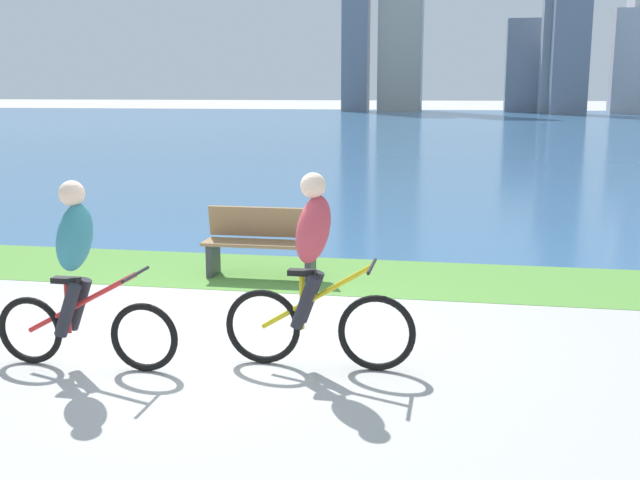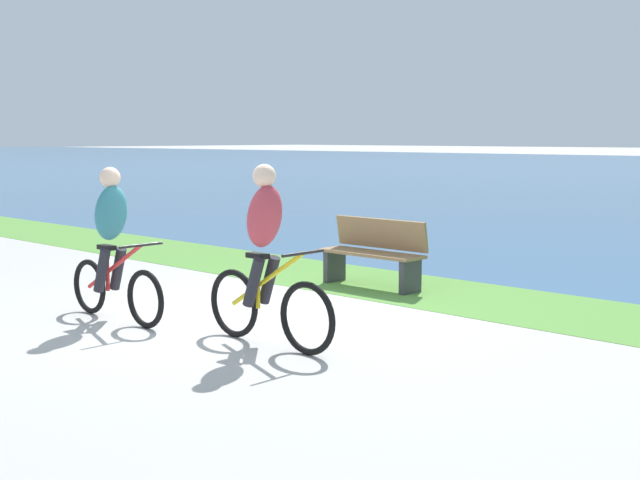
{
  "view_description": "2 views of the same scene",
  "coord_description": "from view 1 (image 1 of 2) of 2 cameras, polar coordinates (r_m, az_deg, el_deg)",
  "views": [
    {
      "loc": [
        2.32,
        -7.0,
        2.41
      ],
      "look_at": [
        1.03,
        -0.01,
        1.01
      ],
      "focal_mm": 43.08,
      "sensor_mm": 36.0,
      "label": 1
    },
    {
      "loc": [
        6.91,
        -6.02,
        1.97
      ],
      "look_at": [
        1.12,
        0.06,
        0.94
      ],
      "focal_mm": 47.48,
      "sensor_mm": 36.0,
      "label": 2
    }
  ],
  "objects": [
    {
      "name": "ground_plane",
      "position": [
        7.75,
        -7.58,
        -7.04
      ],
      "size": [
        300.0,
        300.0,
        0.0
      ],
      "primitive_type": "plane",
      "color": "#B2AFA8"
    },
    {
      "name": "bench_near_path",
      "position": [
        9.97,
        -4.32,
        -0.19
      ],
      "size": [
        1.5,
        0.47,
        0.9
      ],
      "color": "olive",
      "rests_on": "ground"
    },
    {
      "name": "cyclist_lead",
      "position": [
        6.63,
        -0.37,
        -2.5
      ],
      "size": [
        1.69,
        0.52,
        1.72
      ],
      "color": "black",
      "rests_on": "ground"
    },
    {
      "name": "cyclist_trailing",
      "position": [
        6.94,
        -17.5,
        -2.53
      ],
      "size": [
        1.69,
        0.52,
        1.65
      ],
      "color": "black",
      "rests_on": "ground"
    },
    {
      "name": "grass_strip_bayside",
      "position": [
        10.23,
        -2.99,
        -2.43
      ],
      "size": [
        120.0,
        2.01,
        0.01
      ],
      "primitive_type": "cube",
      "color": "#59933D",
      "rests_on": "ground"
    },
    {
      "name": "city_skyline_far_shore",
      "position": [
        81.9,
        12.33,
        16.2
      ],
      "size": [
        30.95,
        12.85,
        27.99
      ],
      "color": "slate",
      "rests_on": "ground"
    },
    {
      "name": "bay_water_surface",
      "position": [
        50.06,
        7.81,
        8.34
      ],
      "size": [
        300.0,
        78.55,
        0.0
      ],
      "primitive_type": "cube",
      "color": "#386693",
      "rests_on": "ground"
    }
  ]
}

